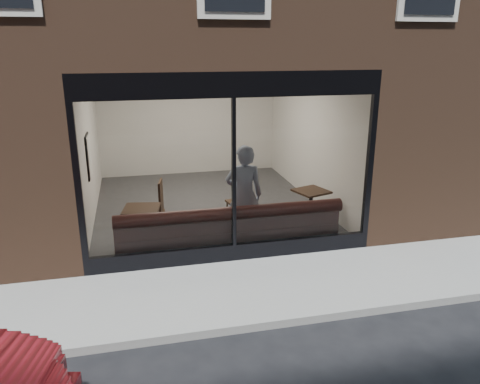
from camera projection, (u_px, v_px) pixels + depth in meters
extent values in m
plane|color=black|center=(267.00, 326.00, 6.26)|extent=(120.00, 120.00, 0.00)
cube|color=gray|center=(249.00, 289.00, 7.19)|extent=(40.00, 2.00, 0.01)
cube|color=gray|center=(268.00, 324.00, 6.19)|extent=(40.00, 0.10, 0.12)
cube|color=brown|center=(47.00, 123.00, 12.39)|extent=(2.50, 12.00, 3.20)
cube|color=brown|center=(313.00, 114.00, 14.02)|extent=(2.50, 12.00, 3.20)
cube|color=brown|center=(177.00, 106.00, 15.99)|extent=(5.00, 6.00, 3.20)
plane|color=#2D2D30|center=(207.00, 205.00, 10.89)|extent=(6.00, 6.00, 0.00)
plane|color=white|center=(204.00, 64.00, 9.94)|extent=(6.00, 6.00, 0.00)
plane|color=silver|center=(188.00, 118.00, 13.19)|extent=(5.00, 0.00, 5.00)
plane|color=silver|center=(89.00, 143.00, 9.88)|extent=(0.00, 6.00, 6.00)
plane|color=silver|center=(310.00, 134.00, 10.96)|extent=(0.00, 6.00, 6.00)
cube|color=black|center=(234.00, 252.00, 8.12)|extent=(5.00, 0.10, 0.30)
cube|color=black|center=(233.00, 85.00, 7.26)|extent=(5.00, 0.10, 0.40)
cube|color=black|center=(234.00, 175.00, 7.70)|extent=(0.06, 0.10, 2.50)
plane|color=white|center=(234.00, 175.00, 7.67)|extent=(4.80, 0.00, 4.80)
cube|color=#361315|center=(229.00, 239.00, 8.47)|extent=(4.00, 0.55, 0.45)
imported|color=#8D9DBA|center=(244.00, 195.00, 8.61)|extent=(0.74, 0.54, 1.88)
cube|color=black|center=(141.00, 209.00, 8.49)|extent=(0.74, 0.74, 0.04)
cube|color=black|center=(311.00, 191.00, 9.52)|extent=(0.77, 0.77, 0.04)
cube|color=black|center=(153.00, 214.00, 9.70)|extent=(0.54, 0.54, 0.04)
cube|color=black|center=(238.00, 202.00, 10.42)|extent=(0.53, 0.53, 0.04)
cube|color=white|center=(89.00, 156.00, 9.38)|extent=(0.02, 0.61, 0.82)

